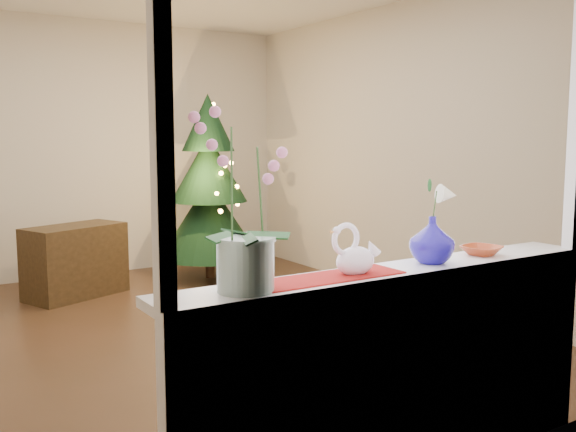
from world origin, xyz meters
The scene contains 16 objects.
ground centered at (0.00, 0.00, 0.00)m, with size 5.00×5.00×0.00m, color #3A2818.
wall_back centered at (0.00, 2.50, 1.35)m, with size 4.50×0.10×2.70m, color beige.
wall_front centered at (0.00, -2.50, 1.35)m, with size 4.50×0.10×2.70m, color beige.
wall_right centered at (2.25, 0.00, 1.35)m, with size 0.10×5.00×2.70m, color beige.
window_apron centered at (0.00, -2.46, 0.44)m, with size 2.20×0.08×0.88m, color white.
windowsill centered at (0.00, -2.37, 0.90)m, with size 2.20×0.26×0.04m, color white.
window_frame centered at (0.00, -2.47, 1.70)m, with size 2.22×0.06×1.60m, color white, non-canonical shape.
runner centered at (-0.38, -2.37, 0.92)m, with size 0.70×0.20×0.01m, color maroon.
orchid_pot centered at (-0.74, -2.39, 1.25)m, with size 0.23×0.23×0.66m, color beige, non-canonical shape.
swan centered at (-0.23, -2.38, 1.02)m, with size 0.24×0.11×0.21m, color white, non-canonical shape.
blue_vase centered at (0.21, -2.37, 1.04)m, with size 0.23×0.23×0.24m, color #10086F.
lily centered at (0.21, -2.37, 1.25)m, with size 0.13×0.08×0.18m, color silver, non-canonical shape.
paperweight centered at (0.25, -2.38, 0.95)m, with size 0.06×0.06×0.06m, color silver.
amber_dish centered at (0.55, -2.36, 0.94)m, with size 0.16×0.16×0.04m, color #A03818.
xmas_tree centered at (1.05, 1.67, 0.96)m, with size 1.05×1.05×1.92m, color black, non-canonical shape.
side_table centered at (-0.35, 1.60, 0.33)m, with size 0.89×0.44×0.67m, color black.
Camera 1 is at (-1.83, -4.39, 1.48)m, focal length 40.00 mm.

